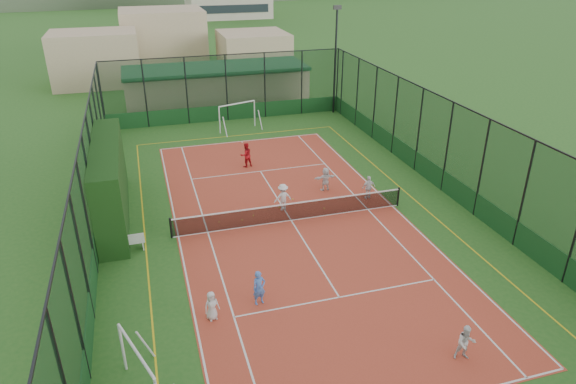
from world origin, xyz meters
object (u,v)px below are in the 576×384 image
at_px(floodlight_ne, 335,61).
at_px(clubhouse, 217,85).
at_px(child_far_right, 369,187).
at_px(coach, 246,155).
at_px(futsal_goal_far, 237,117).
at_px(child_far_left, 283,197).
at_px(child_near_right, 466,343).
at_px(child_far_back, 325,179).
at_px(futsal_goal_near, 139,373).
at_px(child_near_mid, 259,288).
at_px(white_bench, 126,242).
at_px(child_near_left, 212,306).

bearing_deg(floodlight_ne, clubhouse, 147.88).
height_order(child_far_right, coach, coach).
height_order(futsal_goal_far, child_far_left, futsal_goal_far).
bearing_deg(child_far_right, child_far_left, -2.46).
relative_size(child_near_right, child_far_back, 0.98).
height_order(futsal_goal_near, child_near_right, futsal_goal_near).
xyz_separation_m(child_near_mid, child_far_back, (5.84, 8.71, -0.04)).
bearing_deg(futsal_goal_far, coach, -115.72).
distance_m(futsal_goal_near, child_far_back, 15.81).
height_order(floodlight_ne, futsal_goal_far, floodlight_ne).
height_order(futsal_goal_far, child_near_mid, futsal_goal_far).
bearing_deg(coach, floodlight_ne, -151.15).
xyz_separation_m(futsal_goal_near, child_near_mid, (4.41, 3.32, -0.19)).
distance_m(white_bench, futsal_goal_far, 17.14).
distance_m(child_far_right, child_far_back, 2.46).
relative_size(child_near_mid, child_far_left, 0.97).
bearing_deg(clubhouse, child_far_back, -81.62).
bearing_deg(futsal_goal_far, child_near_right, -102.89).
xyz_separation_m(futsal_goal_near, child_far_right, (12.09, 10.39, -0.24)).
xyz_separation_m(child_near_left, coach, (4.23, 13.64, 0.18)).
relative_size(child_near_left, child_near_right, 0.89).
bearing_deg(child_far_right, white_bench, 5.84).
bearing_deg(child_far_back, child_far_right, 134.86).
bearing_deg(futsal_goal_near, coach, -42.31).
height_order(white_bench, futsal_goal_near, futsal_goal_near).
xyz_separation_m(child_near_left, child_far_left, (4.79, 7.46, 0.15)).
xyz_separation_m(futsal_goal_far, child_far_right, (4.38, -13.30, -0.32)).
height_order(futsal_goal_far, child_near_right, futsal_goal_far).
bearing_deg(child_near_left, clubhouse, 64.05).
distance_m(clubhouse, child_far_right, 21.33).
relative_size(clubhouse, coach, 10.05).
bearing_deg(futsal_goal_near, child_far_back, -60.48).
bearing_deg(white_bench, child_far_back, 16.65).
xyz_separation_m(futsal_goal_far, child_near_right, (2.42, -25.07, -0.32)).
xyz_separation_m(futsal_goal_far, child_far_left, (-0.35, -13.30, -0.25)).
xyz_separation_m(child_near_mid, child_far_left, (2.95, 7.06, 0.02)).
relative_size(child_near_mid, coach, 0.92).
bearing_deg(clubhouse, child_near_right, -85.28).
relative_size(white_bench, child_near_left, 1.42).
distance_m(child_far_right, coach, 8.15).
xyz_separation_m(child_near_right, child_far_right, (1.97, 11.77, -0.00)).
bearing_deg(child_near_right, child_near_mid, 156.56).
bearing_deg(child_near_left, child_far_right, 21.88).
relative_size(futsal_goal_near, futsal_goal_far, 0.92).
relative_size(floodlight_ne, child_near_mid, 5.91).
bearing_deg(futsal_goal_far, white_bench, -136.49).
height_order(child_near_left, child_far_back, child_far_back).
xyz_separation_m(child_near_left, child_near_mid, (1.85, 0.39, 0.12)).
xyz_separation_m(child_near_right, coach, (-3.33, 17.96, 0.11)).
bearing_deg(child_near_right, futsal_goal_far, 111.53).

